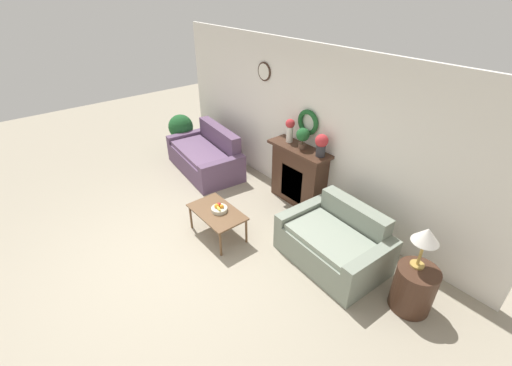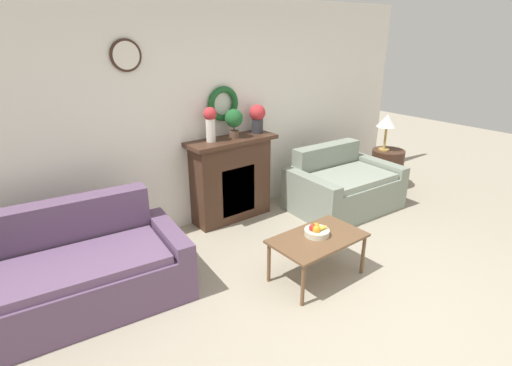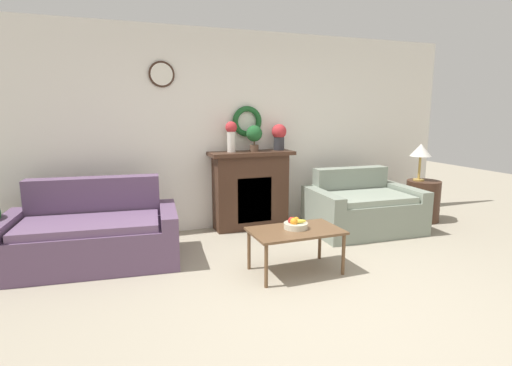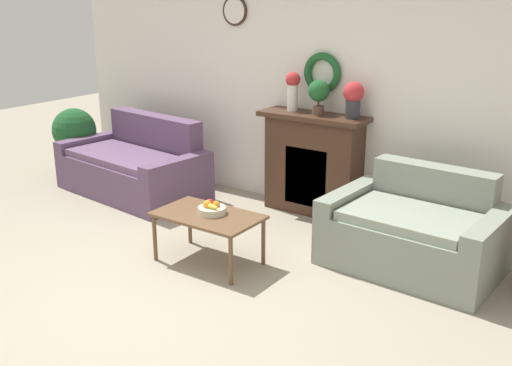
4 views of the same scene
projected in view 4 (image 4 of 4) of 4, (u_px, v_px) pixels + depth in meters
The scene contains 11 objects.
ground_plane at pixel (142, 299), 4.66m from camera, with size 16.00×16.00×0.00m, color #9E937F.
wall_back at pixel (315, 84), 6.34m from camera, with size 6.80×0.14×2.70m.
fireplace at pixel (313, 163), 6.37m from camera, with size 1.16×0.41×1.08m.
couch_left at pixel (135, 167), 7.07m from camera, with size 1.88×1.15×0.89m.
loveseat_right at pixel (415, 233), 5.16m from camera, with size 1.49×1.06×0.83m.
coffee_table at pixel (208, 219), 5.19m from camera, with size 0.92×0.55×0.45m.
fruit_bowl at pixel (211, 209), 5.18m from camera, with size 0.25×0.25×0.12m.
vase_on_mantel_left at pixel (293, 88), 6.28m from camera, with size 0.16×0.16×0.41m.
vase_on_mantel_right at pixel (353, 97), 5.91m from camera, with size 0.21×0.21×0.36m.
potted_plant_on_mantel at pixel (319, 93), 6.10m from camera, with size 0.22×0.22×0.35m.
potted_plant_floor_by_couch at pixel (74, 132), 7.63m from camera, with size 0.55×0.55×0.88m.
Camera 4 is at (3.10, -2.92, 2.29)m, focal length 42.00 mm.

